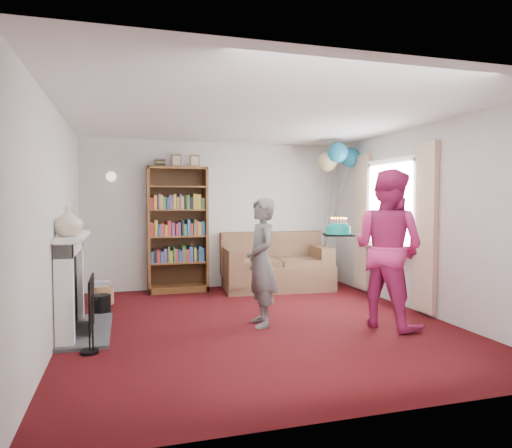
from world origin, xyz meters
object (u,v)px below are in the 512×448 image
object	(u,v)px
bookcase	(177,231)
sofa	(276,268)
person_striped	(261,262)
person_magenta	(388,248)
birthday_cake	(339,230)

from	to	relation	value
bookcase	sofa	bearing A→B (deg)	-7.97
bookcase	sofa	xyz separation A→B (m)	(1.64, -0.23, -0.65)
person_striped	bookcase	bearing A→B (deg)	-161.74
person_magenta	birthday_cake	world-z (taller)	person_magenta
person_magenta	birthday_cake	size ratio (longest dim) A/B	5.20
bookcase	person_magenta	size ratio (longest dim) A/B	1.21
person_magenta	bookcase	bearing A→B (deg)	11.13
person_magenta	birthday_cake	distance (m)	0.62
bookcase	person_striped	bearing A→B (deg)	-72.84
person_striped	birthday_cake	size ratio (longest dim) A/B	4.28
bookcase	birthday_cake	world-z (taller)	bookcase
person_striped	birthday_cake	world-z (taller)	person_striped
birthday_cake	sofa	bearing A→B (deg)	91.49
bookcase	person_striped	world-z (taller)	bookcase
sofa	person_magenta	size ratio (longest dim) A/B	0.96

